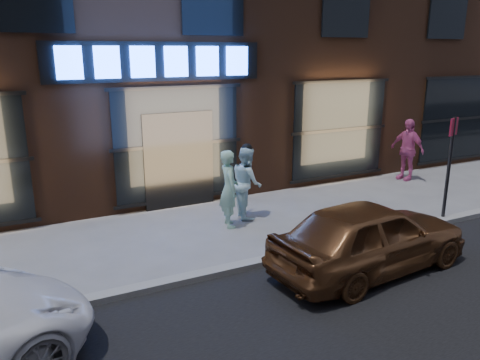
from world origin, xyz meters
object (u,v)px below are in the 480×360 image
at_px(man_cap, 247,182).
at_px(sign_post, 450,160).
at_px(man_bowtie, 229,189).
at_px(gold_sedan, 370,236).
at_px(passerby, 407,149).

relative_size(man_cap, sign_post, 0.70).
height_order(man_bowtie, gold_sedan, man_bowtie).
bearing_deg(man_cap, gold_sedan, -158.11).
bearing_deg(man_cap, sign_post, -109.45).
height_order(man_bowtie, passerby, passerby).
distance_m(man_bowtie, sign_post, 5.02).
height_order(gold_sedan, sign_post, sign_post).
xyz_separation_m(man_cap, passerby, (5.92, 0.78, 0.09)).
bearing_deg(man_bowtie, gold_sedan, -146.06).
relative_size(man_cap, gold_sedan, 0.44).
bearing_deg(man_bowtie, man_cap, -47.56).
xyz_separation_m(man_bowtie, sign_post, (4.57, -1.98, 0.60)).
bearing_deg(sign_post, man_cap, 129.64).
relative_size(passerby, sign_post, 0.77).
bearing_deg(gold_sedan, man_cap, 5.27).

